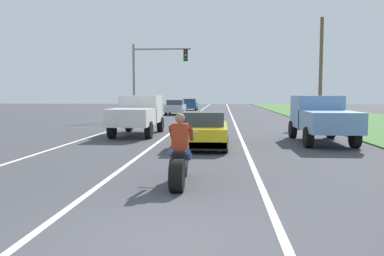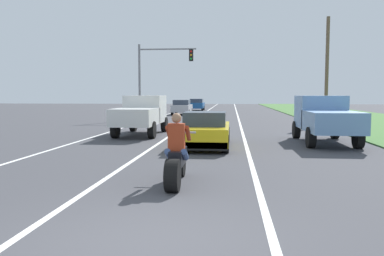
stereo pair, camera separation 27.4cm
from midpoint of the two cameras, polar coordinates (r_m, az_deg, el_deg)
name	(u,v)px [view 1 (the left image)]	position (r m, az deg, el deg)	size (l,w,h in m)	color
ground_plane	(152,245)	(5.51, -7.37, -16.68)	(160.00, 160.00, 0.00)	#424247
lane_stripe_left_solid	(126,126)	(25.92, -9.97, 0.36)	(0.14, 120.00, 0.01)	white
lane_stripe_right_solid	(236,126)	(25.10, 6.15, 0.26)	(0.14, 120.00, 0.01)	white
lane_stripe_centre_dashed	(180,126)	(25.26, -2.04, 0.32)	(0.14, 120.00, 0.01)	white
motorcycle_with_rider	(180,159)	(8.69, -2.66, -4.58)	(0.70, 2.21, 1.62)	black
sports_car_yellow	(204,131)	(15.10, 1.21, -0.39)	(1.84, 4.30, 1.37)	yellow
pickup_truck_left_lane_white	(138,113)	(19.75, -8.35, 2.19)	(2.02, 4.80, 1.98)	silver
pickup_truck_right_shoulder_light_blue	(321,117)	(17.20, 18.01, 1.61)	(2.02, 4.80, 1.98)	#6B93C6
traffic_light_mast_near	(151,70)	(31.22, -6.22, 8.50)	(4.63, 0.34, 6.00)	gray
utility_pole_roadside	(321,71)	(28.90, 18.09, 7.97)	(0.24, 0.24, 7.38)	brown
distant_car_far_ahead	(176,107)	(39.53, -2.61, 3.09)	(1.80, 4.00, 1.50)	#B2B2B7
distant_car_further_ahead	(190,104)	(49.98, -0.45, 3.47)	(1.80, 4.00, 1.50)	#194C8C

